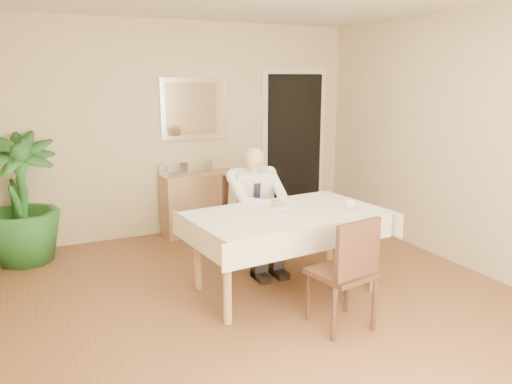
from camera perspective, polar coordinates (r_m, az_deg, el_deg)
name	(u,v)px	position (r m, az deg, el deg)	size (l,w,h in m)	color
room	(274,158)	(3.97, 2.12, 3.90)	(5.00, 5.02, 2.60)	brown
doorway	(294,147)	(6.89, 4.34, 5.16)	(0.96, 0.07, 2.10)	white
mirror	(195,109)	(6.28, -7.01, 9.40)	(0.86, 0.04, 0.76)	silver
dining_table	(286,221)	(4.49, 3.46, -3.33)	(1.82, 1.19, 0.75)	tan
chair_far	(247,213)	(5.30, -1.08, -2.45)	(0.49, 0.49, 0.92)	#3F2418
chair_near	(348,268)	(3.90, 10.50, -8.50)	(0.50, 0.51, 0.91)	#3F2418
seated_man	(258,204)	(5.00, 0.25, -1.36)	(0.48, 0.72, 1.24)	white
plate	(276,205)	(4.66, 2.30, -1.55)	(0.26, 0.26, 0.02)	white
food	(276,203)	(4.65, 2.30, -1.28)	(0.14, 0.14, 0.06)	olive
knife	(283,205)	(4.62, 3.08, -1.46)	(0.01, 0.01, 0.13)	silver
fork	(275,206)	(4.58, 2.19, -1.56)	(0.01, 0.01, 0.13)	silver
coffee_mug	(350,204)	(4.65, 10.66, -1.32)	(0.11, 0.11, 0.09)	white
sideboard	(201,203)	(6.32, -6.31, -1.27)	(0.96, 0.33, 0.77)	tan
photo_frame_left	(163,170)	(6.11, -10.55, 2.46)	(0.10, 0.02, 0.14)	silver
photo_frame_center	(183,168)	(6.21, -8.29, 2.70)	(0.10, 0.02, 0.14)	silver
photo_frame_right	(208,167)	(6.28, -5.50, 2.90)	(0.10, 0.02, 0.14)	silver
potted_palm	(20,199)	(5.76, -25.34, -0.74)	(0.77, 0.77, 1.37)	#1F541F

